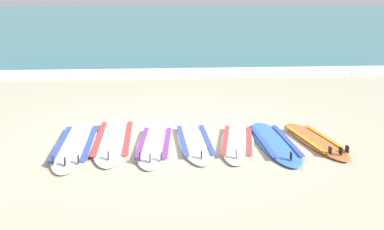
% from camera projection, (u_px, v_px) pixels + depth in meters
% --- Properties ---
extents(ground_plane, '(80.00, 80.00, 0.00)m').
position_uv_depth(ground_plane, '(173.00, 135.00, 7.98)').
color(ground_plane, '#B7AD93').
extents(sea, '(80.00, 60.00, 0.10)m').
position_uv_depth(sea, '(160.00, 17.00, 41.98)').
color(sea, teal).
rests_on(sea, ground).
extents(wave_foam_strip, '(80.00, 1.06, 0.11)m').
position_uv_depth(wave_foam_strip, '(167.00, 73.00, 13.62)').
color(wave_foam_strip, white).
rests_on(wave_foam_strip, ground).
extents(surfboard_0, '(0.69, 2.54, 0.18)m').
position_uv_depth(surfboard_0, '(76.00, 145.00, 7.34)').
color(surfboard_0, white).
rests_on(surfboard_0, ground).
extents(surfboard_1, '(0.68, 2.60, 0.18)m').
position_uv_depth(surfboard_1, '(114.00, 139.00, 7.60)').
color(surfboard_1, white).
rests_on(surfboard_1, ground).
extents(surfboard_2, '(0.71, 2.25, 0.18)m').
position_uv_depth(surfboard_2, '(155.00, 144.00, 7.36)').
color(surfboard_2, white).
rests_on(surfboard_2, ground).
extents(surfboard_3, '(0.62, 2.23, 0.18)m').
position_uv_depth(surfboard_3, '(195.00, 141.00, 7.50)').
color(surfboard_3, silver).
rests_on(surfboard_3, ground).
extents(surfboard_4, '(0.93, 2.22, 0.18)m').
position_uv_depth(surfboard_4, '(237.00, 142.00, 7.49)').
color(surfboard_4, silver).
rests_on(surfboard_4, ground).
extents(surfboard_5, '(0.61, 2.30, 0.18)m').
position_uv_depth(surfboard_5, '(274.00, 142.00, 7.46)').
color(surfboard_5, '#3875CC').
rests_on(surfboard_5, ground).
extents(surfboard_6, '(0.78, 2.08, 0.18)m').
position_uv_depth(surfboard_6, '(316.00, 140.00, 7.55)').
color(surfboard_6, orange).
rests_on(surfboard_6, ground).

